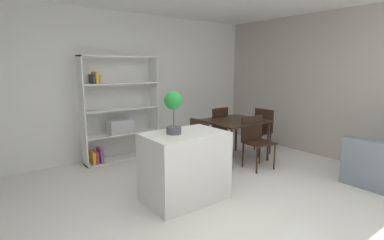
% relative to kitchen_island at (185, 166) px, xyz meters
% --- Properties ---
extents(ground_plane, '(8.79, 8.79, 0.00)m').
position_rel_kitchen_island_xyz_m(ground_plane, '(0.13, -0.39, -0.45)').
color(ground_plane, silver).
extents(back_partition, '(6.40, 0.06, 2.76)m').
position_rel_kitchen_island_xyz_m(back_partition, '(0.13, 2.43, 0.93)').
color(back_partition, white).
rests_on(back_partition, ground_plane).
extents(right_partition_gray, '(0.06, 5.69, 2.76)m').
position_rel_kitchen_island_xyz_m(right_partition_gray, '(3.30, -0.39, 0.93)').
color(right_partition_gray, '#B2ADA3').
rests_on(right_partition_gray, ground_plane).
extents(kitchen_island, '(1.04, 0.70, 0.90)m').
position_rel_kitchen_island_xyz_m(kitchen_island, '(0.00, 0.00, 0.00)').
color(kitchen_island, silver).
rests_on(kitchen_island, ground_plane).
extents(potted_plant_on_island, '(0.23, 0.23, 0.54)m').
position_rel_kitchen_island_xyz_m(potted_plant_on_island, '(-0.14, 0.04, 0.79)').
color(potted_plant_on_island, '#4C4C51').
rests_on(potted_plant_on_island, kitchen_island).
extents(open_bookshelf, '(1.44, 0.32, 1.93)m').
position_rel_kitchen_island_xyz_m(open_bookshelf, '(-0.01, 2.12, 0.39)').
color(open_bookshelf, white).
rests_on(open_bookshelf, ground_plane).
extents(dining_table, '(1.07, 0.95, 0.76)m').
position_rel_kitchen_island_xyz_m(dining_table, '(1.70, 0.79, 0.24)').
color(dining_table, black).
rests_on(dining_table, ground_plane).
extents(dining_chair_window_side, '(0.45, 0.47, 0.90)m').
position_rel_kitchen_island_xyz_m(dining_chair_window_side, '(2.46, 0.80, 0.08)').
color(dining_chair_window_side, black).
rests_on(dining_chair_window_side, ground_plane).
extents(dining_chair_far, '(0.42, 0.44, 0.95)m').
position_rel_kitchen_island_xyz_m(dining_chair_far, '(1.71, 1.29, 0.11)').
color(dining_chair_far, black).
rests_on(dining_chair_far, ground_plane).
extents(dining_chair_near, '(0.50, 0.48, 0.89)m').
position_rel_kitchen_island_xyz_m(dining_chair_near, '(1.72, 0.29, 0.08)').
color(dining_chair_near, black).
rests_on(dining_chair_near, ground_plane).
extents(dining_chair_island_side, '(0.47, 0.47, 0.87)m').
position_rel_kitchen_island_xyz_m(dining_chair_island_side, '(0.96, 0.78, 0.07)').
color(dining_chair_island_side, black).
rests_on(dining_chair_island_side, ground_plane).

